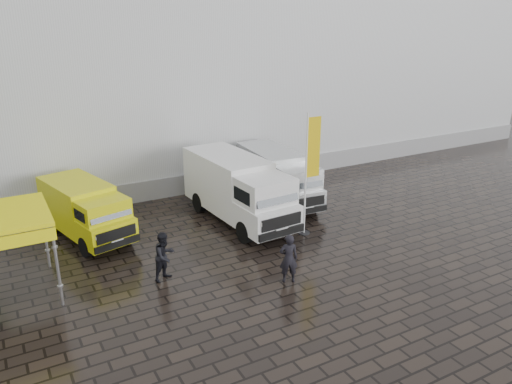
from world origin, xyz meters
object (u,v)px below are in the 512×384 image
flagpole (310,167)px  person_tent (165,256)px  van_silver (278,178)px  wheelie_bin (290,169)px  van_white (238,191)px  van_yellow (86,212)px  person_front (289,258)px

flagpole → person_tent: bearing=-172.4°
flagpole → person_tent: size_ratio=2.94×
van_silver → wheelie_bin: van_silver is taller
van_white → wheelie_bin: (5.17, 3.90, -0.83)m
van_yellow → van_silver: size_ratio=0.86×
wheelie_bin → person_tent: person_tent is taller
van_yellow → person_front: 8.66m
van_yellow → van_white: bearing=-26.9°
van_silver → person_tent: size_ratio=3.27×
wheelie_bin → person_tent: 12.13m
person_front → person_tent: 4.18m
person_front → wheelie_bin: bearing=-100.5°
van_white → van_yellow: bearing=163.7°
van_white → flagpole: bearing=-56.1°
van_yellow → van_white: 6.30m
van_white → van_silver: bearing=19.7°
van_yellow → person_tent: size_ratio=2.82×
van_yellow → van_white: van_white is taller
flagpole → person_tent: 6.81m
flagpole → person_front: bearing=-133.5°
van_white → van_silver: (2.73, 1.18, -0.17)m
van_silver → person_tent: bearing=-144.4°
van_silver → flagpole: (-0.79, -3.69, 1.60)m
wheelie_bin → person_front: (-6.13, -9.46, 0.31)m
wheelie_bin → van_yellow: bearing=-168.3°
van_white → person_tent: size_ratio=3.74×
van_yellow → van_white: size_ratio=0.75×
van_silver → person_tent: van_silver is taller
van_silver → flagpole: 4.10m
flagpole → person_front: size_ratio=2.91×
flagpole → van_white: bearing=127.7°
van_white → person_front: size_ratio=3.71×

